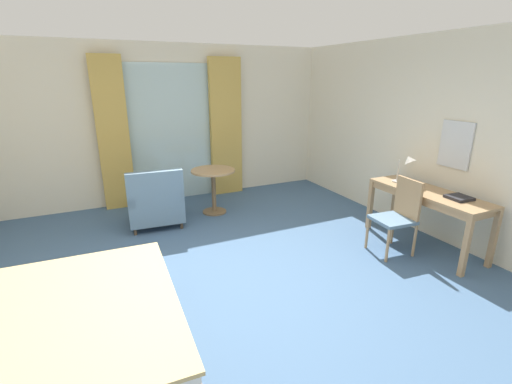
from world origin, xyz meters
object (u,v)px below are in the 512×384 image
(desk_lamp, at_px, (407,162))
(closed_book, at_px, (459,198))
(desk_chair, at_px, (399,213))
(round_cafe_table, at_px, (213,181))
(bed, at_px, (21,353))
(armchair_by_window, at_px, (155,203))
(writing_desk, at_px, (428,198))

(desk_lamp, xyz_separation_m, closed_book, (0.07, -0.77, -0.28))
(desk_chair, relative_size, round_cafe_table, 1.31)
(bed, relative_size, desk_lamp, 5.17)
(bed, distance_m, desk_chair, 4.09)
(closed_book, xyz_separation_m, armchair_by_window, (-3.15, 2.61, -0.43))
(bed, bearing_deg, armchair_by_window, 61.92)
(writing_desk, bearing_deg, round_cafe_table, 131.91)
(round_cafe_table, bearing_deg, armchair_by_window, -172.52)
(closed_book, height_order, armchair_by_window, armchair_by_window)
(bed, height_order, writing_desk, bed)
(bed, distance_m, writing_desk, 4.55)
(writing_desk, xyz_separation_m, armchair_by_window, (-3.09, 2.23, -0.32))
(writing_desk, distance_m, desk_chair, 0.48)
(desk_lamp, relative_size, armchair_by_window, 0.47)
(desk_lamp, bearing_deg, round_cafe_table, 136.89)
(closed_book, bearing_deg, armchair_by_window, 145.14)
(desk_lamp, xyz_separation_m, armchair_by_window, (-3.08, 1.84, -0.71))
(desk_chair, relative_size, closed_book, 3.82)
(writing_desk, bearing_deg, bed, -174.62)
(desk_chair, height_order, armchair_by_window, desk_chair)
(desk_lamp, xyz_separation_m, round_cafe_table, (-2.11, 1.97, -0.52))
(desk_chair, distance_m, round_cafe_table, 2.86)
(bed, height_order, round_cafe_table, bed)
(desk_lamp, bearing_deg, closed_book, -84.49)
(desk_lamp, relative_size, round_cafe_table, 0.59)
(round_cafe_table, bearing_deg, closed_book, -51.47)
(writing_desk, bearing_deg, closed_book, -80.85)
(closed_book, bearing_deg, round_cafe_table, 133.28)
(armchair_by_window, bearing_deg, writing_desk, -35.83)
(round_cafe_table, bearing_deg, writing_desk, -48.09)
(writing_desk, xyz_separation_m, desk_chair, (-0.46, 0.03, -0.14))
(desk_chair, height_order, desk_lamp, desk_lamp)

